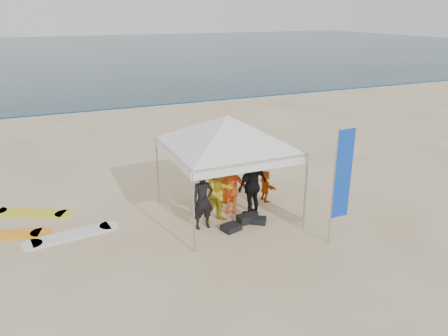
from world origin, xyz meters
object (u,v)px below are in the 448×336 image
person_black_b (252,185)px  marker_pennant (220,200)px  person_orange_a (231,185)px  feather_flag (342,176)px  person_yellow (219,192)px  person_orange_b (227,172)px  person_black_a (203,200)px  canopy_tent (227,116)px  person_seated (266,186)px

person_black_b → marker_pennant: (-0.86, 0.39, -0.47)m
person_orange_a → person_black_b: 0.65m
feather_flag → marker_pennant: size_ratio=4.96×
person_yellow → person_orange_b: bearing=49.5°
person_black_a → person_orange_a: 1.25m
person_yellow → feather_flag: (2.37, -2.30, 0.94)m
person_black_a → person_orange_a: (1.12, 0.56, 0.06)m
person_black_a → feather_flag: (2.93, -2.15, 1.02)m
person_black_b → canopy_tent: bearing=-46.4°
canopy_tent → person_seated: bearing=15.8°
person_black_b → person_black_a: bearing=-14.7°
person_yellow → person_orange_a: (0.56, 0.40, -0.02)m
person_black_a → feather_flag: 3.77m
person_black_a → person_black_b: bearing=6.1°
person_orange_a → person_seated: person_orange_a is taller
person_seated → person_black_b: bearing=134.0°
person_black_a → feather_flag: feather_flag is taller
person_yellow → person_black_a: bearing=-172.7°
feather_flag → person_orange_b: bearing=113.3°
person_black_a → person_orange_b: bearing=47.5°
person_yellow → person_black_b: size_ratio=0.95×
person_yellow → marker_pennant: size_ratio=2.88×
person_seated → person_yellow: bearing=114.3°
person_black_b → feather_flag: 2.79m
person_black_a → person_yellow: bearing=16.6°
person_orange_a → feather_flag: 3.40m
person_black_a → feather_flag: size_ratio=0.53×
person_seated → marker_pennant: 1.78m
person_orange_b → canopy_tent: bearing=45.9°
person_yellow → marker_pennant: person_yellow is taller
person_yellow → person_orange_b: size_ratio=0.94×
feather_flag → person_seated: bearing=98.1°
person_orange_a → feather_flag: feather_flag is taller
person_orange_a → person_black_b: size_ratio=0.93×
canopy_tent → marker_pennant: canopy_tent is taller
person_black_b → person_seated: bearing=-158.5°
person_orange_a → person_seated: (1.37, 0.36, -0.38)m
person_yellow → person_orange_a: size_ratio=1.03×
person_seated → marker_pennant: size_ratio=1.60×
person_orange_b → canopy_tent: canopy_tent is taller
person_yellow → canopy_tent: 2.17m
person_yellow → feather_flag: bearing=-52.6°
person_yellow → person_orange_b: (0.82, 1.30, 0.06)m
marker_pennant → person_black_b: bearing=-24.4°
person_orange_b → feather_flag: (1.55, -3.60, 0.88)m
person_yellow → person_black_b: (1.05, -0.01, 0.05)m
person_black_a → marker_pennant: person_black_a is taller
person_orange_a → marker_pennant: person_orange_a is taller
person_yellow → person_orange_b: person_orange_b is taller
person_black_a → person_black_b: person_black_b is taller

